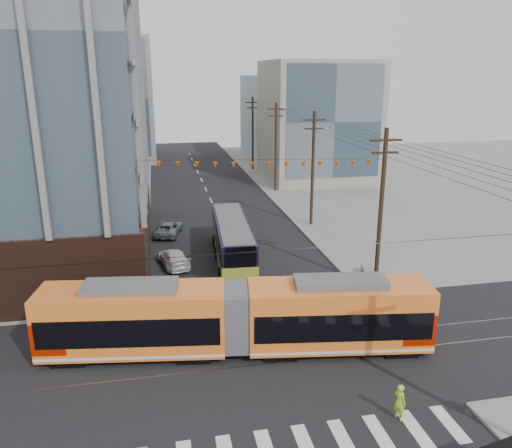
{
  "coord_description": "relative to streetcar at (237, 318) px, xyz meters",
  "views": [
    {
      "loc": [
        -6.0,
        -18.86,
        14.29
      ],
      "look_at": [
        -0.08,
        10.64,
        5.2
      ],
      "focal_mm": 35.0,
      "sensor_mm": 36.0,
      "label": 1
    }
  ],
  "objects": [
    {
      "name": "ground",
      "position": [
        2.34,
        -4.54,
        -1.97
      ],
      "size": [
        160.0,
        160.0,
        0.0
      ],
      "primitive_type": "plane",
      "color": "slate"
    },
    {
      "name": "bg_bldg_nw_near",
      "position": [
        -14.66,
        47.46,
        7.03
      ],
      "size": [
        18.0,
        16.0,
        18.0
      ],
      "primitive_type": "cube",
      "color": "#8C99A5",
      "rests_on": "ground"
    },
    {
      "name": "bg_bldg_ne_near",
      "position": [
        18.34,
        43.46,
        6.03
      ],
      "size": [
        14.0,
        14.0,
        16.0
      ],
      "primitive_type": "cube",
      "color": "gray",
      "rests_on": "ground"
    },
    {
      "name": "bg_bldg_nw_far",
      "position": [
        -11.66,
        67.46,
        8.03
      ],
      "size": [
        16.0,
        18.0,
        20.0
      ],
      "primitive_type": "cube",
      "color": "gray",
      "rests_on": "ground"
    },
    {
      "name": "bg_bldg_ne_far",
      "position": [
        20.34,
        63.46,
        5.03
      ],
      "size": [
        16.0,
        16.0,
        14.0
      ],
      "primitive_type": "cube",
      "color": "#8C99A5",
      "rests_on": "ground"
    },
    {
      "name": "utility_pole_far",
      "position": [
        10.84,
        51.46,
        3.53
      ],
      "size": [
        0.3,
        0.3,
        11.0
      ],
      "primitive_type": "cylinder",
      "color": "black",
      "rests_on": "ground"
    },
    {
      "name": "streetcar",
      "position": [
        0.0,
        0.0,
        0.0
      ],
      "size": [
        20.6,
        5.81,
        3.93
      ],
      "primitive_type": null,
      "rotation": [
        0.0,
        0.0,
        -0.15
      ],
      "color": "orange",
      "rests_on": "ground"
    },
    {
      "name": "city_bus",
      "position": [
        1.85,
        13.58,
        -0.3
      ],
      "size": [
        3.24,
        11.9,
        3.33
      ],
      "primitive_type": null,
      "rotation": [
        0.0,
        0.0,
        -0.06
      ],
      "color": "black",
      "rests_on": "ground"
    },
    {
      "name": "parked_car_silver",
      "position": [
        -3.51,
        6.73,
        -1.17
      ],
      "size": [
        1.77,
        4.84,
        1.58
      ],
      "primitive_type": "imported",
      "rotation": [
        0.0,
        0.0,
        3.12
      ],
      "color": "#A3A3A3",
      "rests_on": "ground"
    },
    {
      "name": "parked_car_white",
      "position": [
        -2.81,
        13.21,
        -1.32
      ],
      "size": [
        2.7,
        4.75,
        1.3
      ],
      "primitive_type": "imported",
      "rotation": [
        0.0,
        0.0,
        3.35
      ],
      "color": "silver",
      "rests_on": "ground"
    },
    {
      "name": "parked_car_grey",
      "position": [
        -2.96,
        21.17,
        -1.34
      ],
      "size": [
        3.02,
        4.84,
        1.25
      ],
      "primitive_type": "imported",
      "rotation": [
        0.0,
        0.0,
        2.92
      ],
      "color": "slate",
      "rests_on": "ground"
    },
    {
      "name": "pedestrian",
      "position": [
        5.96,
        -6.76,
        -1.13
      ],
      "size": [
        0.57,
        0.7,
        1.67
      ],
      "primitive_type": "imported",
      "rotation": [
        0.0,
        0.0,
        1.89
      ],
      "color": "#ABE12A",
      "rests_on": "ground"
    },
    {
      "name": "jersey_barrier",
      "position": [
        10.64,
        7.14,
        -1.59
      ],
      "size": [
        1.75,
        3.83,
        0.75
      ],
      "primitive_type": "cube",
      "rotation": [
        0.0,
        0.0,
        -0.25
      ],
      "color": "slate",
      "rests_on": "ground"
    }
  ]
}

